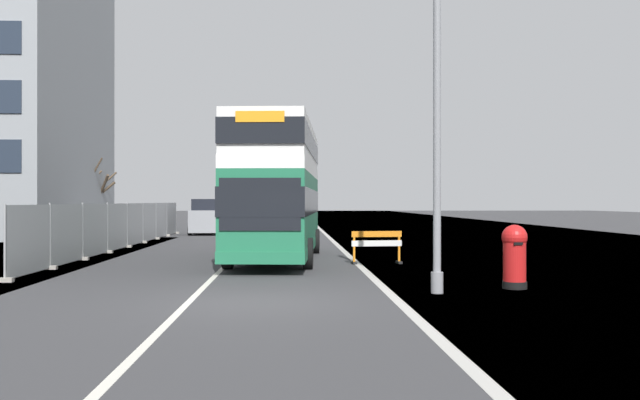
{
  "coord_description": "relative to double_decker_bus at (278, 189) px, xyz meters",
  "views": [
    {
      "loc": [
        0.84,
        -14.55,
        2.16
      ],
      "look_at": [
        1.78,
        6.86,
        2.2
      ],
      "focal_mm": 38.23,
      "sensor_mm": 36.0,
      "label": 1
    }
  ],
  "objects": [
    {
      "name": "ground",
      "position": [
        0.24,
        -10.54,
        -2.66
      ],
      "size": [
        140.0,
        280.0,
        0.1
      ],
      "color": "#38383A"
    },
    {
      "name": "double_decker_bus",
      "position": [
        0.0,
        0.0,
        0.0
      ],
      "size": [
        3.44,
        11.53,
        4.91
      ],
      "color": "#1E6B47",
      "rests_on": "ground"
    },
    {
      "name": "lamppost_foreground",
      "position": [
        3.89,
        -9.35,
        1.92
      ],
      "size": [
        0.29,
        0.7,
        9.54
      ],
      "color": "gray",
      "rests_on": "ground"
    },
    {
      "name": "red_pillar_postbox",
      "position": [
        6.0,
        -8.59,
        -1.75
      ],
      "size": [
        0.62,
        0.62,
        1.58
      ],
      "color": "black",
      "rests_on": "ground"
    },
    {
      "name": "roadworks_barrier",
      "position": [
        3.43,
        -1.8,
        -1.9
      ],
      "size": [
        1.77,
        0.62,
        1.13
      ],
      "color": "orange",
      "rests_on": "ground"
    },
    {
      "name": "construction_site_fence",
      "position": [
        -7.16,
        6.89,
        -1.6
      ],
      "size": [
        0.44,
        27.4,
        2.11
      ],
      "color": "#A8AAAD",
      "rests_on": "ground"
    },
    {
      "name": "car_oncoming_near",
      "position": [
        -5.0,
        19.39,
        -1.53
      ],
      "size": [
        1.99,
        4.03,
        2.3
      ],
      "color": "gray",
      "rests_on": "ground"
    },
    {
      "name": "car_receding_mid",
      "position": [
        -4.81,
        29.01,
        -1.59
      ],
      "size": [
        1.96,
        3.98,
        2.19
      ],
      "color": "gray",
      "rests_on": "ground"
    },
    {
      "name": "car_receding_far",
      "position": [
        -4.92,
        37.96,
        -1.65
      ],
      "size": [
        2.02,
        4.26,
        2.04
      ],
      "color": "black",
      "rests_on": "ground"
    },
    {
      "name": "bare_tree_far_verge_near",
      "position": [
        -13.51,
        22.1,
        -0.18
      ],
      "size": [
        2.57,
        2.28,
        5.44
      ],
      "color": "#4C3D2D",
      "rests_on": "ground"
    },
    {
      "name": "bare_tree_far_verge_mid",
      "position": [
        -13.31,
        23.99,
        -0.27
      ],
      "size": [
        2.75,
        2.93,
        4.31
      ],
      "color": "#4C3D2D",
      "rests_on": "ground"
    }
  ]
}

